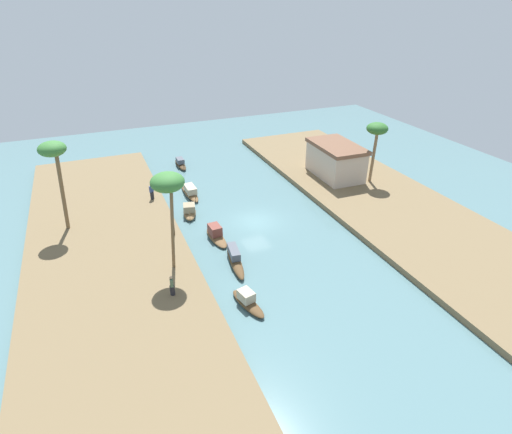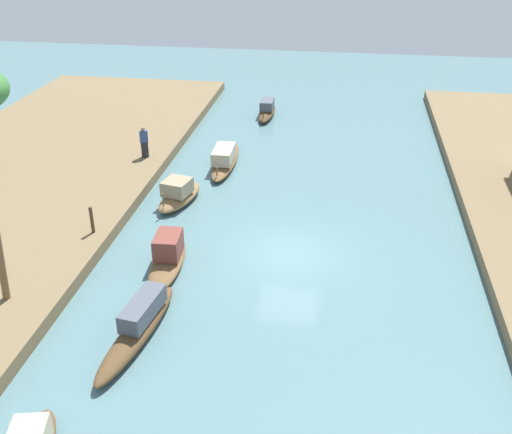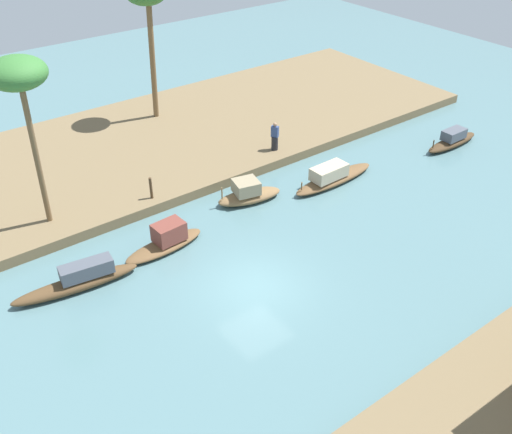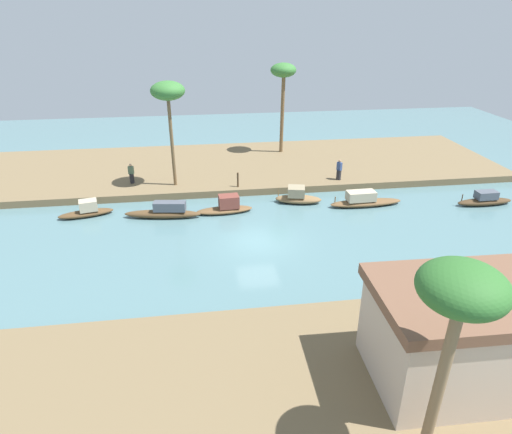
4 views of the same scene
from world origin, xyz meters
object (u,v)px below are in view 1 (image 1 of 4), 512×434
(sampan_upstream_small, at_px, (190,211))
(palm_tree_left_far, at_px, (168,185))
(sampan_midstream, at_px, (180,163))
(sampan_with_tall_canopy, at_px, (235,258))
(sampan_downstream_large, at_px, (247,301))
(sampan_near_left_bank, at_px, (190,191))
(riverside_building, at_px, (336,160))
(mooring_post, at_px, (174,229))
(palm_tree_right_tall, at_px, (377,131))
(sampan_with_red_awning, at_px, (216,235))
(person_by_mooring, at_px, (152,193))
(palm_tree_left_near, at_px, (53,154))
(person_on_near_bank, at_px, (172,287))

(sampan_upstream_small, height_order, palm_tree_left_far, palm_tree_left_far)
(sampan_midstream, height_order, palm_tree_left_far, palm_tree_left_far)
(sampan_with_tall_canopy, xyz_separation_m, sampan_downstream_large, (5.25, -0.98, -0.03))
(sampan_near_left_bank, bearing_deg, riverside_building, 80.30)
(palm_tree_left_far, bearing_deg, sampan_with_tall_canopy, 82.34)
(palm_tree_left_far, bearing_deg, mooring_post, 169.20)
(palm_tree_right_tall, bearing_deg, sampan_with_tall_canopy, -65.96)
(mooring_post, bearing_deg, sampan_with_red_awning, 71.13)
(person_by_mooring, bearing_deg, sampan_midstream, -146.55)
(sampan_with_red_awning, bearing_deg, sampan_with_tall_canopy, -0.15)
(mooring_post, height_order, riverside_building, riverside_building)
(sampan_midstream, height_order, palm_tree_left_near, palm_tree_left_near)
(sampan_with_tall_canopy, relative_size, palm_tree_left_far, 0.67)
(sampan_near_left_bank, height_order, sampan_with_red_awning, sampan_with_red_awning)
(sampan_midstream, bearing_deg, sampan_downstream_large, -4.39)
(palm_tree_left_near, distance_m, palm_tree_right_tall, 31.56)
(sampan_downstream_large, distance_m, sampan_midstream, 28.03)
(sampan_with_tall_canopy, xyz_separation_m, palm_tree_right_tall, (-8.66, 19.42, 5.89))
(mooring_post, bearing_deg, person_by_mooring, -176.69)
(riverside_building, bearing_deg, palm_tree_left_near, -85.99)
(sampan_midstream, xyz_separation_m, palm_tree_right_tall, (14.05, 18.45, 5.94))
(sampan_midstream, bearing_deg, palm_tree_left_near, -46.89)
(person_by_mooring, distance_m, palm_tree_left_near, 10.59)
(person_on_near_bank, relative_size, mooring_post, 1.38)
(sampan_with_tall_canopy, height_order, sampan_upstream_small, sampan_upstream_small)
(sampan_with_red_awning, distance_m, palm_tree_right_tall, 21.03)
(sampan_midstream, distance_m, person_on_near_bank, 26.28)
(sampan_downstream_large, bearing_deg, person_on_near_bank, -131.66)
(sampan_with_tall_canopy, xyz_separation_m, person_on_near_bank, (2.71, -5.63, 0.79))
(sampan_upstream_small, relative_size, sampan_downstream_large, 0.95)
(sampan_with_tall_canopy, relative_size, sampan_midstream, 1.26)
(person_on_near_bank, relative_size, palm_tree_left_far, 0.20)
(sampan_upstream_small, xyz_separation_m, person_by_mooring, (-3.95, -2.88, 0.78))
(sampan_upstream_small, xyz_separation_m, sampan_downstream_large, (14.72, 0.31, -0.05))
(sampan_midstream, height_order, riverside_building, riverside_building)
(sampan_with_red_awning, height_order, mooring_post, mooring_post)
(sampan_with_tall_canopy, height_order, sampan_near_left_bank, sampan_with_tall_canopy)
(sampan_with_tall_canopy, distance_m, person_by_mooring, 14.06)
(person_on_near_bank, distance_m, riverside_building, 26.44)
(sampan_with_tall_canopy, height_order, riverside_building, riverside_building)
(sampan_near_left_bank, relative_size, sampan_midstream, 1.28)
(sampan_with_tall_canopy, distance_m, sampan_near_left_bank, 14.05)
(sampan_near_left_bank, bearing_deg, person_by_mooring, -82.49)
(person_by_mooring, bearing_deg, riverside_building, 147.43)
(person_on_near_bank, bearing_deg, sampan_with_red_awning, -28.37)
(sampan_with_red_awning, distance_m, mooring_post, 3.68)
(sampan_near_left_bank, bearing_deg, sampan_downstream_large, -4.10)
(sampan_upstream_small, bearing_deg, palm_tree_left_near, -81.70)
(sampan_with_tall_canopy, relative_size, sampan_with_red_awning, 1.32)
(palm_tree_left_near, height_order, palm_tree_left_far, palm_tree_left_near)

